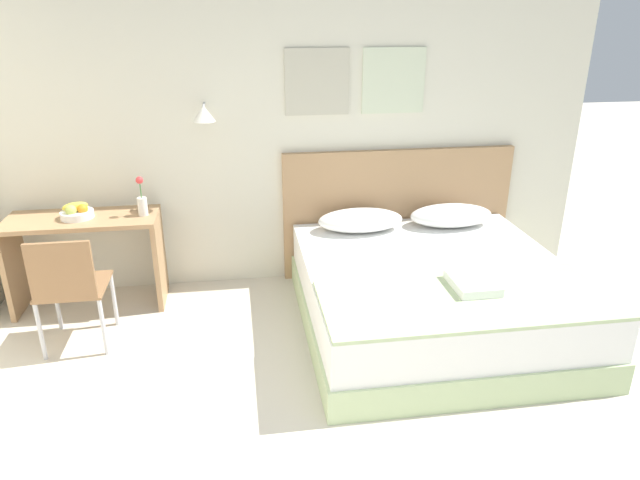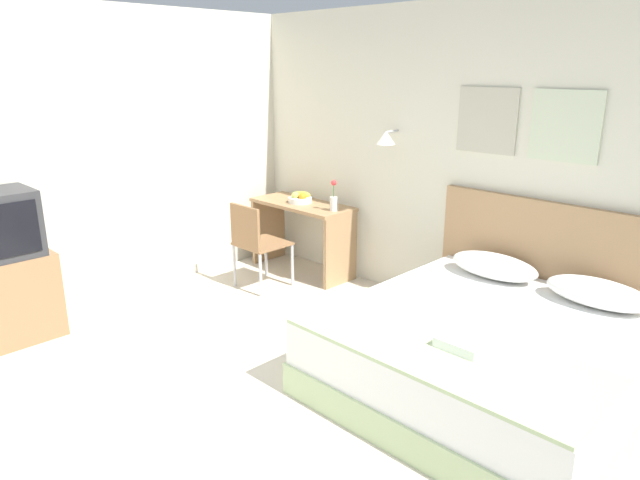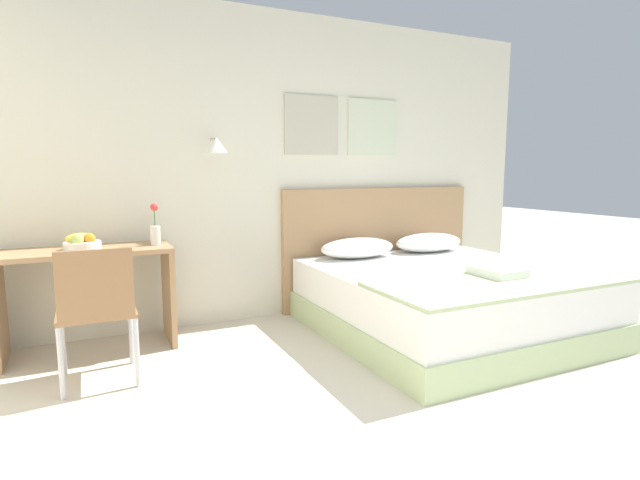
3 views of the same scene
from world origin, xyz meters
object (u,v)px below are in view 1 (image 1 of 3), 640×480
at_px(folded_towel_near_foot, 472,283).
at_px(desk, 85,245).
at_px(desk_chair, 69,284).
at_px(pillow_left, 361,220).
at_px(throw_blanket, 466,299).
at_px(fruit_bowl, 77,212).
at_px(flower_vase, 142,202).
at_px(bed, 433,296).
at_px(pillow_right, 451,215).
at_px(headboard, 397,212).

xyz_separation_m(folded_towel_near_foot, desk, (-2.70, 1.19, -0.05)).
distance_m(folded_towel_near_foot, desk_chair, 2.71).
bearing_deg(pillow_left, throw_blanket, -73.41).
bearing_deg(fruit_bowl, desk_chair, -84.97).
xyz_separation_m(folded_towel_near_foot, flower_vase, (-2.22, 1.17, 0.29)).
bearing_deg(throw_blanket, desk_chair, 165.61).
distance_m(desk_chair, fruit_bowl, 0.73).
bearing_deg(desk_chair, pillow_left, 17.10).
relative_size(folded_towel_near_foot, desk_chair, 0.42).
xyz_separation_m(bed, pillow_left, (-0.39, 0.75, 0.35)).
bearing_deg(throw_blanket, folded_towel_near_foot, 55.41).
xyz_separation_m(desk, fruit_bowl, (-0.02, -0.01, 0.28)).
relative_size(pillow_left, throw_blanket, 0.38).
bearing_deg(desk_chair, folded_towel_near_foot, -11.06).
relative_size(desk_chair, flower_vase, 2.77).
xyz_separation_m(pillow_left, fruit_bowl, (-2.23, -0.00, 0.19)).
bearing_deg(bed, throw_blanket, -90.00).
xyz_separation_m(pillow_right, desk_chair, (-2.96, -0.67, -0.10)).
height_order(bed, flower_vase, flower_vase).
height_order(pillow_right, desk, desk).
height_order(bed, throw_blanket, throw_blanket).
distance_m(throw_blanket, flower_vase, 2.52).
relative_size(throw_blanket, desk, 1.62).
bearing_deg(bed, folded_towel_near_foot, -77.62).
relative_size(pillow_right, folded_towel_near_foot, 1.97).
bearing_deg(bed, headboard, 90.00).
bearing_deg(headboard, desk, -174.29).
distance_m(headboard, pillow_right, 0.48).
xyz_separation_m(desk, flower_vase, (0.47, -0.02, 0.34)).
xyz_separation_m(pillow_left, folded_towel_near_foot, (0.49, -1.19, -0.04)).
height_order(pillow_left, flower_vase, flower_vase).
distance_m(throw_blanket, desk, 2.92).
relative_size(headboard, flower_vase, 6.55).
distance_m(pillow_left, folded_towel_near_foot, 1.28).
distance_m(folded_towel_near_foot, flower_vase, 2.53).
distance_m(bed, pillow_right, 0.92).
bearing_deg(flower_vase, headboard, 7.46).
distance_m(bed, desk, 2.72).
bearing_deg(folded_towel_near_foot, throw_blanket, -124.59).
relative_size(folded_towel_near_foot, fruit_bowl, 1.47).
relative_size(bed, desk_chair, 2.30).
relative_size(fruit_bowl, flower_vase, 0.79).
xyz_separation_m(pillow_left, desk_chair, (-2.17, -0.67, -0.10)).
bearing_deg(desk, bed, -16.24).
distance_m(bed, fruit_bowl, 2.78).
bearing_deg(pillow_right, fruit_bowl, -179.99).
xyz_separation_m(bed, pillow_right, (0.39, 0.75, 0.35)).
bearing_deg(flower_vase, desk, 177.74).
xyz_separation_m(headboard, fruit_bowl, (-2.62, -0.27, 0.23)).
relative_size(folded_towel_near_foot, flower_vase, 1.16).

